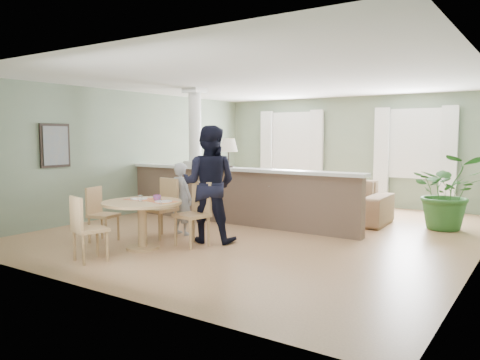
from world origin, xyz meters
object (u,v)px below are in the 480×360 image
Objects in this scene: chair_far_boy at (164,205)px; child_person at (182,199)px; sofa at (317,199)px; chair_side at (100,211)px; houseplant at (448,192)px; dining_table at (143,211)px; chair_far_man at (196,211)px; chair_near at (85,226)px; man_person at (209,184)px.

child_person reaches higher than chair_far_boy.
sofa is 3.21× the size of chair_side.
houseplant reaches higher than dining_table.
chair_near is at bearing -101.33° from chair_far_man.
chair_far_man is at bearing -130.74° from houseplant.
child_person is 0.67× the size of man_person.
sofa is 2.48m from houseplant.
child_person is (-0.08, 2.10, 0.13)m from chair_near.
chair_far_boy reaches higher than dining_table.
chair_far_man is at bearing 153.63° from child_person.
houseplant is at bearing -132.93° from child_person.
dining_table is at bearing -130.64° from houseplant.
chair_near is 0.48× the size of man_person.
chair_far_boy is 1.10× the size of chair_near.
chair_near reaches higher than sofa.
chair_far_man is 1.63m from chair_side.
chair_far_man is 1.74m from chair_near.
chair_far_man is at bearing 49.91° from dining_table.
chair_side is at bearing 64.00° from child_person.
chair_far_boy is at bearing -67.20° from chair_near.
houseplant is at bearing 46.12° from chair_far_boy.
chair_side reaches higher than dining_table.
chair_far_boy is 1.05m from chair_side.
chair_side is at bearing -178.15° from dining_table.
chair_side is (-0.64, -0.83, -0.06)m from chair_far_boy.
dining_table is at bearing -79.95° from chair_near.
chair_near reaches higher than chair_side.
houseplant is 5.53m from dining_table.
child_person reaches higher than chair_far_man.
chair_far_boy is at bearing -9.41° from man_person.
chair_far_boy is 1.12× the size of chair_side.
man_person is at bearing 59.79° from dining_table.
child_person reaches higher than chair_side.
man_person is (-3.05, -3.25, 0.25)m from houseplant.
chair_far_boy reaches higher than sofa.
chair_far_boy is 0.53× the size of man_person.
chair_near is 2.10m from man_person.
houseplant is at bearing -152.41° from man_person.
dining_table is 1.33× the size of chair_near.
man_person is at bearing -133.21° from houseplant.
chair_side is at bearing -145.88° from chair_far_man.
sofa is 2.85× the size of chair_far_man.
dining_table is 1.36× the size of chair_side.
houseplant is (2.44, 0.37, 0.28)m from sofa.
sofa is 3.37m from chair_far_boy.
chair_near is (-0.11, -0.99, -0.08)m from dining_table.
dining_table is 0.64× the size of man_person.
dining_table is 1.21× the size of chair_far_man.
child_person is at bearing -31.88° from man_person.
child_person is at bearing -71.71° from chair_near.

